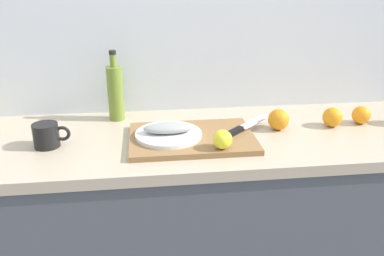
{
  "coord_description": "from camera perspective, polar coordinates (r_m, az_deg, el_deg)",
  "views": [
    {
      "loc": [
        -0.13,
        -1.38,
        1.49
      ],
      "look_at": [
        0.03,
        -0.05,
        0.95
      ],
      "focal_mm": 37.18,
      "sensor_mm": 36.0,
      "label": 1
    }
  ],
  "objects": [
    {
      "name": "coffee_mug_0",
      "position": [
        1.49,
        -20.1,
        -0.99
      ],
      "size": [
        0.13,
        0.09,
        0.09
      ],
      "color": "black",
      "rests_on": "kitchen_counter"
    },
    {
      "name": "fish_fillet",
      "position": [
        1.44,
        -3.42,
        0.01
      ],
      "size": [
        0.18,
        0.08,
        0.04
      ],
      "primitive_type": "ellipsoid",
      "color": "#999E99",
      "rests_on": "white_plate"
    },
    {
      "name": "orange_1",
      "position": [
        1.75,
        23.11,
        1.73
      ],
      "size": [
        0.07,
        0.07,
        0.07
      ],
      "primitive_type": "sphere",
      "color": "orange",
      "rests_on": "kitchen_counter"
    },
    {
      "name": "lemon_0",
      "position": [
        1.35,
        4.39,
        -1.64
      ],
      "size": [
        0.07,
        0.07,
        0.07
      ],
      "primitive_type": "sphere",
      "color": "yellow",
      "rests_on": "cutting_board"
    },
    {
      "name": "cutting_board",
      "position": [
        1.46,
        0.0,
        -1.46
      ],
      "size": [
        0.46,
        0.32,
        0.02
      ],
      "primitive_type": "cube",
      "color": "olive",
      "rests_on": "kitchen_counter"
    },
    {
      "name": "back_wall",
      "position": [
        1.73,
        -2.6,
        13.95
      ],
      "size": [
        3.2,
        0.05,
        2.5
      ],
      "primitive_type": "cube",
      "color": "silver",
      "rests_on": "ground_plane"
    },
    {
      "name": "orange_2",
      "position": [
        1.59,
        12.31,
        1.2
      ],
      "size": [
        0.08,
        0.08,
        0.08
      ],
      "primitive_type": "sphere",
      "color": "orange",
      "rests_on": "kitchen_counter"
    },
    {
      "name": "chef_knife",
      "position": [
        1.51,
        7.05,
        -0.05
      ],
      "size": [
        0.23,
        0.22,
        0.02
      ],
      "rotation": [
        0.0,
        0.0,
        0.75
      ],
      "color": "silver",
      "rests_on": "cutting_board"
    },
    {
      "name": "kitchen_counter",
      "position": [
        1.73,
        -1.26,
        -14.9
      ],
      "size": [
        2.0,
        0.6,
        0.9
      ],
      "color": "#4C5159",
      "rests_on": "ground_plane"
    },
    {
      "name": "white_plate",
      "position": [
        1.45,
        -3.39,
        -0.92
      ],
      "size": [
        0.24,
        0.24,
        0.01
      ],
      "primitive_type": "cylinder",
      "color": "white",
      "rests_on": "cutting_board"
    },
    {
      "name": "orange_0",
      "position": [
        1.68,
        19.51,
        1.47
      ],
      "size": [
        0.08,
        0.08,
        0.08
      ],
      "primitive_type": "sphere",
      "color": "orange",
      "rests_on": "kitchen_counter"
    },
    {
      "name": "olive_oil_bottle",
      "position": [
        1.66,
        -10.94,
        5.09
      ],
      "size": [
        0.06,
        0.06,
        0.29
      ],
      "color": "olive",
      "rests_on": "kitchen_counter"
    }
  ]
}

